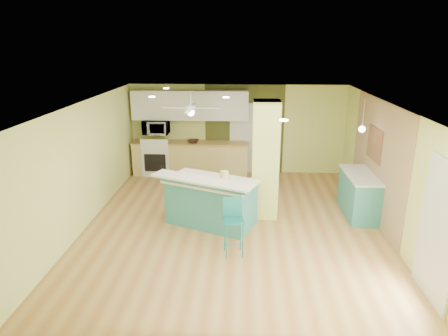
% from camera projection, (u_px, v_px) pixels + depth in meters
% --- Properties ---
extents(floor, '(6.00, 7.00, 0.01)m').
position_uv_depth(floor, '(233.00, 224.00, 8.30)').
color(floor, '#A36E39').
rests_on(floor, ground).
extents(ceiling, '(6.00, 7.00, 0.01)m').
position_uv_depth(ceiling, '(234.00, 104.00, 7.53)').
color(ceiling, white).
rests_on(ceiling, wall_back).
extents(wall_back, '(6.00, 0.01, 2.50)m').
position_uv_depth(wall_back, '(237.00, 129.00, 11.25)').
color(wall_back, '#D2DD76').
rests_on(wall_back, floor).
extents(wall_front, '(6.00, 0.01, 2.50)m').
position_uv_depth(wall_front, '(225.00, 259.00, 4.58)').
color(wall_front, '#D2DD76').
rests_on(wall_front, floor).
extents(wall_left, '(0.01, 7.00, 2.50)m').
position_uv_depth(wall_left, '(85.00, 164.00, 8.07)').
color(wall_left, '#D2DD76').
rests_on(wall_left, floor).
extents(wall_right, '(0.01, 7.00, 2.50)m').
position_uv_depth(wall_right, '(388.00, 169.00, 7.77)').
color(wall_right, '#D2DD76').
rests_on(wall_right, floor).
extents(wood_panel, '(0.02, 3.40, 2.50)m').
position_uv_depth(wood_panel, '(377.00, 160.00, 8.34)').
color(wood_panel, '#957555').
rests_on(wood_panel, floor).
extents(olive_accent, '(2.20, 0.02, 2.50)m').
position_uv_depth(olive_accent, '(244.00, 130.00, 11.22)').
color(olive_accent, '#40461C').
rests_on(olive_accent, floor).
extents(interior_door, '(0.82, 0.05, 2.00)m').
position_uv_depth(interior_door, '(244.00, 138.00, 11.27)').
color(interior_door, silver).
rests_on(interior_door, floor).
extents(french_door, '(0.04, 1.08, 2.10)m').
position_uv_depth(french_door, '(438.00, 233.00, 5.64)').
color(french_door, silver).
rests_on(french_door, floor).
extents(column, '(0.55, 0.55, 2.50)m').
position_uv_depth(column, '(265.00, 160.00, 8.36)').
color(column, '#BACC5E').
rests_on(column, floor).
extents(kitchen_run, '(3.25, 0.63, 0.94)m').
position_uv_depth(kitchen_run, '(191.00, 158.00, 11.26)').
color(kitchen_run, tan).
rests_on(kitchen_run, floor).
extents(stove, '(0.76, 0.66, 1.08)m').
position_uv_depth(stove, '(157.00, 158.00, 11.30)').
color(stove, silver).
rests_on(stove, floor).
extents(upper_cabinets, '(3.20, 0.34, 0.80)m').
position_uv_depth(upper_cabinets, '(190.00, 105.00, 10.92)').
color(upper_cabinets, white).
rests_on(upper_cabinets, wall_back).
extents(microwave, '(0.70, 0.48, 0.39)m').
position_uv_depth(microwave, '(156.00, 127.00, 11.04)').
color(microwave, white).
rests_on(microwave, wall_back).
extents(ceiling_fan, '(1.41, 1.41, 0.61)m').
position_uv_depth(ceiling_fan, '(191.00, 108.00, 9.62)').
color(ceiling_fan, white).
rests_on(ceiling_fan, ceiling).
extents(pendant_lamp, '(0.14, 0.14, 0.69)m').
position_uv_depth(pendant_lamp, '(362.00, 129.00, 8.30)').
color(pendant_lamp, white).
rests_on(pendant_lamp, ceiling).
extents(wall_decor, '(0.03, 0.90, 0.70)m').
position_uv_depth(wall_decor, '(375.00, 144.00, 8.44)').
color(wall_decor, brown).
rests_on(wall_decor, wood_panel).
extents(peninsula, '(2.21, 1.77, 1.10)m').
position_uv_depth(peninsula, '(211.00, 201.00, 8.17)').
color(peninsula, teal).
rests_on(peninsula, floor).
extents(bar_stool, '(0.39, 0.39, 1.04)m').
position_uv_depth(bar_stool, '(233.00, 217.00, 6.98)').
color(bar_stool, teal).
rests_on(bar_stool, floor).
extents(side_counter, '(0.62, 1.45, 0.93)m').
position_uv_depth(side_counter, '(359.00, 194.00, 8.62)').
color(side_counter, teal).
rests_on(side_counter, floor).
extents(fruit_bowl, '(0.33, 0.33, 0.08)m').
position_uv_depth(fruit_bowl, '(193.00, 141.00, 11.04)').
color(fruit_bowl, '#341E15').
rests_on(fruit_bowl, kitchen_run).
extents(canister, '(0.17, 0.17, 0.19)m').
position_uv_depth(canister, '(224.00, 176.00, 7.99)').
color(canister, yellow).
rests_on(canister, peninsula).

